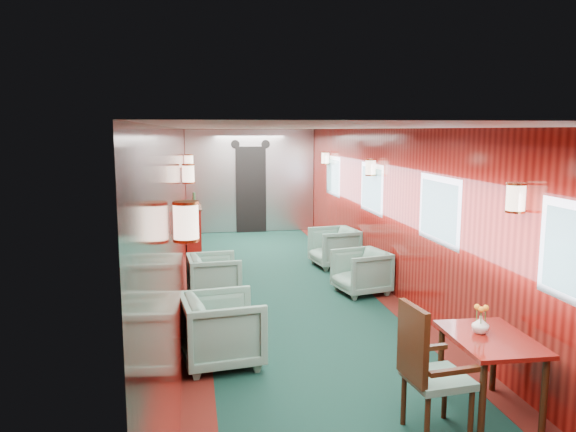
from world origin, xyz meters
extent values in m
plane|color=black|center=(0.00, 0.00, 0.00)|extent=(12.00, 12.00, 0.00)
cube|color=white|center=(0.00, 0.00, 2.35)|extent=(3.00, 12.00, 0.10)
cube|color=white|center=(0.00, 0.00, 2.36)|extent=(1.20, 12.00, 0.06)
cube|color=maroon|center=(0.00, 6.00, 1.20)|extent=(3.00, 0.10, 2.40)
cube|color=maroon|center=(-1.50, 0.00, 1.20)|extent=(0.10, 12.00, 2.40)
cube|color=maroon|center=(1.50, 0.00, 1.20)|extent=(0.10, 12.00, 2.40)
cube|color=#3D100C|center=(-1.35, 0.00, 0.00)|extent=(0.30, 12.00, 0.01)
cube|color=#3D100C|center=(1.35, 0.00, 0.00)|extent=(0.30, 12.00, 0.01)
cube|color=#B5B8BD|center=(0.00, 5.92, 1.20)|extent=(2.98, 0.12, 2.38)
cube|color=black|center=(0.00, 5.84, 1.00)|extent=(0.70, 0.06, 2.00)
cylinder|color=black|center=(-0.35, 5.85, 2.05)|extent=(0.20, 0.04, 0.20)
cylinder|color=black|center=(0.35, 5.85, 2.05)|extent=(0.20, 0.04, 0.20)
cube|color=silver|center=(1.49, -1.00, 1.45)|extent=(0.02, 1.10, 0.80)
cube|color=slate|center=(1.48, -1.00, 1.45)|extent=(0.01, 0.96, 0.66)
cube|color=silver|center=(1.49, 1.50, 1.45)|extent=(0.02, 1.10, 0.80)
cube|color=slate|center=(1.48, 1.50, 1.45)|extent=(0.01, 0.96, 0.66)
cube|color=silver|center=(1.49, 4.00, 1.45)|extent=(0.02, 1.10, 0.80)
cube|color=slate|center=(1.48, 4.00, 1.45)|extent=(0.01, 0.96, 0.66)
cylinder|color=#F9E2C2|center=(-1.40, -3.50, 1.80)|extent=(0.16, 0.16, 0.24)
cylinder|color=#AD7030|center=(-1.40, -3.50, 1.68)|extent=(0.17, 0.17, 0.02)
cylinder|color=#F9E2C2|center=(1.40, -2.70, 1.80)|extent=(0.16, 0.16, 0.24)
cylinder|color=#AD7030|center=(1.40, -2.70, 1.68)|extent=(0.17, 0.17, 0.02)
cylinder|color=#F9E2C2|center=(-1.40, 0.50, 1.80)|extent=(0.16, 0.16, 0.24)
cylinder|color=#AD7030|center=(-1.40, 0.50, 1.68)|extent=(0.17, 0.17, 0.02)
cylinder|color=#F9E2C2|center=(1.40, 1.30, 1.80)|extent=(0.16, 0.16, 0.24)
cylinder|color=#AD7030|center=(1.40, 1.30, 1.68)|extent=(0.17, 0.17, 0.02)
cylinder|color=#F9E2C2|center=(-1.40, 3.50, 1.80)|extent=(0.16, 0.16, 0.24)
cylinder|color=#AD7030|center=(-1.40, 3.50, 1.68)|extent=(0.17, 0.17, 0.02)
cylinder|color=#F9E2C2|center=(1.40, 4.30, 1.80)|extent=(0.16, 0.16, 0.24)
cylinder|color=#AD7030|center=(1.40, 4.30, 1.68)|extent=(0.17, 0.17, 0.02)
cube|color=maroon|center=(1.06, -3.01, 0.66)|extent=(0.67, 0.93, 0.04)
cylinder|color=#32190B|center=(0.79, -3.39, 0.32)|extent=(0.05, 0.05, 0.65)
cylinder|color=#32190B|center=(1.30, -3.41, 0.32)|extent=(0.05, 0.05, 0.65)
cylinder|color=#32190B|center=(0.82, -2.61, 0.32)|extent=(0.05, 0.05, 0.65)
cylinder|color=#32190B|center=(1.33, -2.63, 0.32)|extent=(0.05, 0.05, 0.65)
cube|color=#225049|center=(0.50, -3.22, 0.45)|extent=(0.50, 0.50, 0.06)
cube|color=#32190B|center=(0.28, -3.25, 0.77)|extent=(0.09, 0.42, 0.59)
cube|color=#225049|center=(0.30, -3.24, 0.71)|extent=(0.05, 0.32, 0.36)
cube|color=#32190B|center=(0.52, -3.45, 0.61)|extent=(0.42, 0.09, 0.04)
cube|color=#32190B|center=(0.48, -3.00, 0.61)|extent=(0.42, 0.09, 0.04)
cylinder|color=#32190B|center=(0.33, -3.43, 0.21)|extent=(0.04, 0.04, 0.42)
cylinder|color=#32190B|center=(0.71, -3.39, 0.21)|extent=(0.04, 0.04, 0.42)
cylinder|color=#32190B|center=(0.29, -3.05, 0.21)|extent=(0.04, 0.04, 0.42)
cylinder|color=#32190B|center=(0.67, -3.02, 0.21)|extent=(0.04, 0.04, 0.42)
cube|color=maroon|center=(-1.34, 4.12, 0.43)|extent=(0.28, 0.95, 0.85)
cube|color=#32190B|center=(-1.33, 4.12, 0.85)|extent=(0.30, 0.97, 0.02)
cylinder|color=#264D2F|center=(-1.32, 3.88, 0.97)|extent=(0.07, 0.07, 0.22)
cylinder|color=#264D2F|center=(-1.32, 4.21, 1.00)|extent=(0.06, 0.06, 0.28)
cylinder|color=#AD7030|center=(-1.32, 4.40, 0.95)|extent=(0.08, 0.08, 0.18)
imported|color=silver|center=(1.01, -2.92, 0.76)|extent=(0.16, 0.16, 0.15)
imported|color=#225049|center=(-1.09, -1.60, 0.36)|extent=(0.89, 0.87, 0.72)
imported|color=#225049|center=(-1.08, 0.62, 0.33)|extent=(0.77, 0.75, 0.65)
imported|color=#225049|center=(1.05, 0.58, 0.32)|extent=(0.84, 0.83, 0.64)
imported|color=#225049|center=(1.08, 2.25, 0.34)|extent=(0.85, 0.83, 0.68)
camera|label=1|loc=(-1.36, -7.10, 2.38)|focal=35.00mm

